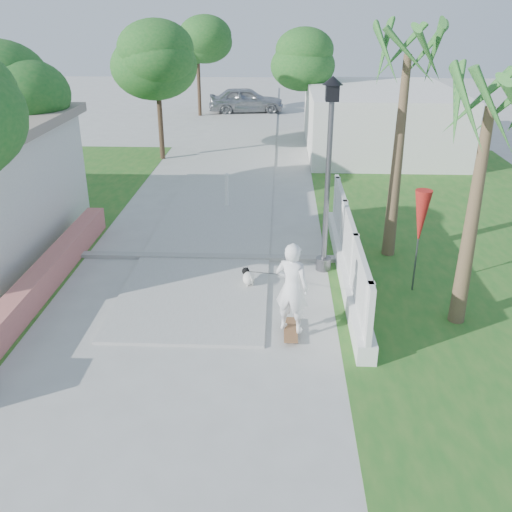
# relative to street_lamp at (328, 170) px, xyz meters

# --- Properties ---
(ground) EXTENTS (90.00, 90.00, 0.00)m
(ground) POSITION_rel_street_lamp_xyz_m (-2.90, -5.50, -2.43)
(ground) COLOR #B7B7B2
(ground) RESTS_ON ground
(path_strip) EXTENTS (3.20, 36.00, 0.06)m
(path_strip) POSITION_rel_street_lamp_xyz_m (-2.90, 14.50, -2.40)
(path_strip) COLOR #B7B7B2
(path_strip) RESTS_ON ground
(curb) EXTENTS (6.50, 0.25, 0.10)m
(curb) POSITION_rel_street_lamp_xyz_m (-2.90, 0.50, -2.38)
(curb) COLOR #999993
(curb) RESTS_ON ground
(grass_right) EXTENTS (8.00, 20.00, 0.01)m
(grass_right) POSITION_rel_street_lamp_xyz_m (4.10, 2.50, -2.42)
(grass_right) COLOR #23641F
(grass_right) RESTS_ON ground
(pink_wall) EXTENTS (0.45, 8.20, 0.80)m
(pink_wall) POSITION_rel_street_lamp_xyz_m (-6.20, -1.95, -2.11)
(pink_wall) COLOR #CA6F67
(pink_wall) RESTS_ON ground
(lattice_fence) EXTENTS (0.35, 7.00, 1.50)m
(lattice_fence) POSITION_rel_street_lamp_xyz_m (0.50, -0.50, -1.88)
(lattice_fence) COLOR white
(lattice_fence) RESTS_ON ground
(building_right) EXTENTS (6.00, 8.00, 2.60)m
(building_right) POSITION_rel_street_lamp_xyz_m (3.10, 12.50, -1.13)
(building_right) COLOR silver
(building_right) RESTS_ON ground
(street_lamp) EXTENTS (0.44, 0.44, 4.44)m
(street_lamp) POSITION_rel_street_lamp_xyz_m (0.00, 0.00, 0.00)
(street_lamp) COLOR #59595E
(street_lamp) RESTS_ON ground
(bollard) EXTENTS (0.14, 0.14, 1.09)m
(bollard) POSITION_rel_street_lamp_xyz_m (-2.70, 4.50, -1.84)
(bollard) COLOR white
(bollard) RESTS_ON ground
(patio_umbrella) EXTENTS (0.36, 0.36, 2.30)m
(patio_umbrella) POSITION_rel_street_lamp_xyz_m (1.90, -1.00, -0.74)
(patio_umbrella) COLOR #59595E
(patio_umbrella) RESTS_ON ground
(tree_left_mid) EXTENTS (3.20, 3.20, 4.85)m
(tree_left_mid) POSITION_rel_street_lamp_xyz_m (-8.38, 2.98, 1.07)
(tree_left_mid) COLOR #4C3826
(tree_left_mid) RESTS_ON ground
(tree_path_left) EXTENTS (3.40, 3.40, 5.23)m
(tree_path_left) POSITION_rel_street_lamp_xyz_m (-5.88, 10.48, 1.39)
(tree_path_left) COLOR #4C3826
(tree_path_left) RESTS_ON ground
(tree_path_right) EXTENTS (3.00, 3.00, 4.79)m
(tree_path_right) POSITION_rel_street_lamp_xyz_m (0.32, 14.48, 1.07)
(tree_path_right) COLOR #4C3826
(tree_path_right) RESTS_ON ground
(tree_path_far) EXTENTS (3.20, 3.20, 5.17)m
(tree_path_far) POSITION_rel_street_lamp_xyz_m (-5.68, 20.48, 1.39)
(tree_path_far) COLOR #4C3826
(tree_path_far) RESTS_ON ground
(palm_far) EXTENTS (1.80, 1.80, 5.30)m
(palm_far) POSITION_rel_street_lamp_xyz_m (1.70, 1.00, 2.06)
(palm_far) COLOR brown
(palm_far) RESTS_ON ground
(palm_near) EXTENTS (1.80, 1.80, 4.70)m
(palm_near) POSITION_rel_street_lamp_xyz_m (2.50, -2.30, 1.53)
(palm_near) COLOR brown
(palm_near) RESTS_ON ground
(skateboarder) EXTENTS (1.30, 2.68, 1.88)m
(skateboarder) POSITION_rel_street_lamp_xyz_m (-1.24, -2.14, -1.60)
(skateboarder) COLOR brown
(skateboarder) RESTS_ON ground
(dog) EXTENTS (0.39, 0.55, 0.39)m
(dog) POSITION_rel_street_lamp_xyz_m (-1.74, -0.94, -2.21)
(dog) COLOR white
(dog) RESTS_ON ground
(parked_car) EXTENTS (4.48, 2.24, 1.47)m
(parked_car) POSITION_rel_street_lamp_xyz_m (-3.11, 21.50, -1.69)
(parked_car) COLOR #A7A9AE
(parked_car) RESTS_ON ground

